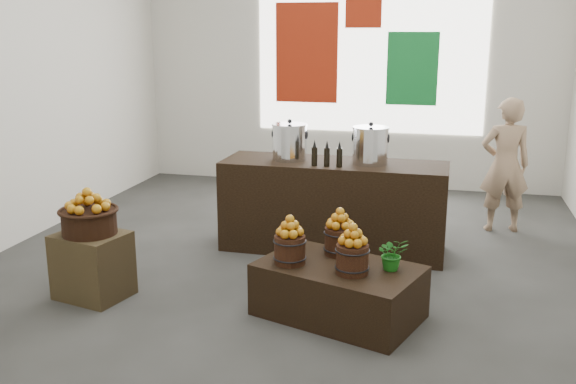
% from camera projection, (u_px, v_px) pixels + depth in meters
% --- Properties ---
extents(ground, '(7.00, 7.00, 0.00)m').
position_uv_depth(ground, '(290.00, 266.00, 6.24)').
color(ground, '#3C3C39').
rests_on(ground, ground).
extents(back_wall, '(6.00, 0.04, 4.00)m').
position_uv_depth(back_wall, '(349.00, 46.00, 9.04)').
color(back_wall, beige).
rests_on(back_wall, ground).
extents(back_opening, '(3.20, 0.02, 2.40)m').
position_uv_depth(back_opening, '(370.00, 46.00, 8.95)').
color(back_opening, white).
rests_on(back_opening, back_wall).
extents(deco_red_left, '(0.90, 0.04, 1.40)m').
position_uv_depth(deco_red_left, '(307.00, 53.00, 9.17)').
color(deco_red_left, '#99210B').
rests_on(deco_red_left, back_wall).
extents(deco_green_right, '(0.70, 0.04, 1.00)m').
position_uv_depth(deco_green_right, '(412.00, 69.00, 8.88)').
color(deco_green_right, '#11722C').
rests_on(deco_green_right, back_wall).
extents(deco_red_upper, '(0.50, 0.04, 0.50)m').
position_uv_depth(deco_red_upper, '(364.00, 9.00, 8.84)').
color(deco_red_upper, '#99210B').
rests_on(deco_red_upper, back_wall).
extents(crate, '(0.66, 0.58, 0.57)m').
position_uv_depth(crate, '(93.00, 265.00, 5.47)').
color(crate, '#4B3E23').
rests_on(crate, ground).
extents(wicker_basket, '(0.45, 0.45, 0.21)m').
position_uv_depth(wicker_basket, '(89.00, 222.00, 5.37)').
color(wicker_basket, black).
rests_on(wicker_basket, crate).
extents(apples_in_basket, '(0.35, 0.35, 0.19)m').
position_uv_depth(apples_in_basket, '(87.00, 199.00, 5.32)').
color(apples_in_basket, '#8F1604').
rests_on(apples_in_basket, wicker_basket).
extents(display_table, '(1.42, 1.13, 0.43)m').
position_uv_depth(display_table, '(339.00, 291.00, 5.11)').
color(display_table, black).
rests_on(display_table, ground).
extents(apple_bucket_front_left, '(0.25, 0.25, 0.23)m').
position_uv_depth(apple_bucket_front_left, '(290.00, 250.00, 5.07)').
color(apple_bucket_front_left, '#361D0E').
rests_on(apple_bucket_front_left, display_table).
extents(apples_in_bucket_front_left, '(0.19, 0.19, 0.17)m').
position_uv_depth(apples_in_bucket_front_left, '(290.00, 226.00, 5.02)').
color(apples_in_bucket_front_left, '#8F1604').
rests_on(apples_in_bucket_front_left, apple_bucket_front_left).
extents(apple_bucket_front_right, '(0.25, 0.25, 0.23)m').
position_uv_depth(apple_bucket_front_right, '(352.00, 259.00, 4.86)').
color(apple_bucket_front_right, '#361D0E').
rests_on(apple_bucket_front_right, display_table).
extents(apples_in_bucket_front_right, '(0.19, 0.19, 0.17)m').
position_uv_depth(apples_in_bucket_front_right, '(353.00, 234.00, 4.81)').
color(apples_in_bucket_front_right, '#8F1604').
rests_on(apples_in_bucket_front_right, apple_bucket_front_right).
extents(apple_bucket_rear, '(0.25, 0.25, 0.23)m').
position_uv_depth(apple_bucket_rear, '(339.00, 241.00, 5.28)').
color(apple_bucket_rear, '#361D0E').
rests_on(apple_bucket_rear, display_table).
extents(apples_in_bucket_rear, '(0.19, 0.19, 0.17)m').
position_uv_depth(apples_in_bucket_rear, '(340.00, 218.00, 5.23)').
color(apples_in_bucket_rear, '#8F1604').
rests_on(apples_in_bucket_rear, apple_bucket_rear).
extents(herb_garnish_right, '(0.29, 0.28, 0.26)m').
position_uv_depth(herb_garnish_right, '(392.00, 254.00, 4.94)').
color(herb_garnish_right, '#145E13').
rests_on(herb_garnish_right, display_table).
extents(herb_garnish_left, '(0.16, 0.14, 0.24)m').
position_uv_depth(herb_garnish_left, '(291.00, 234.00, 5.44)').
color(herb_garnish_left, '#145E13').
rests_on(herb_garnish_left, display_table).
extents(counter, '(2.28, 0.75, 0.93)m').
position_uv_depth(counter, '(333.00, 206.00, 6.60)').
color(counter, black).
rests_on(counter, ground).
extents(stock_pot_left, '(0.35, 0.35, 0.35)m').
position_uv_depth(stock_pot_left, '(290.00, 143.00, 6.56)').
color(stock_pot_left, silver).
rests_on(stock_pot_left, counter).
extents(stock_pot_center, '(0.35, 0.35, 0.35)m').
position_uv_depth(stock_pot_center, '(370.00, 147.00, 6.35)').
color(stock_pot_center, silver).
rests_on(stock_pot_center, counter).
extents(oil_cruets, '(0.25, 0.07, 0.26)m').
position_uv_depth(oil_cruets, '(330.00, 154.00, 6.24)').
color(oil_cruets, black).
rests_on(oil_cruets, counter).
extents(shopper, '(0.61, 0.46, 1.52)m').
position_uv_depth(shopper, '(505.00, 165.00, 7.16)').
color(shopper, '#9D7D60').
rests_on(shopper, ground).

